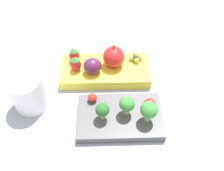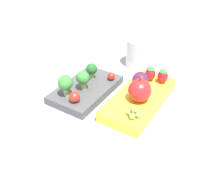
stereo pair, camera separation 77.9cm
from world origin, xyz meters
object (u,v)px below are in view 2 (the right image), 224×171
(broccoli_floret_2, at_px, (65,83))
(apple, at_px, (140,90))
(strawberry_1, at_px, (150,73))
(strawberry_0, at_px, (163,76))
(drinking_cup, at_px, (138,52))
(bento_box_fruit, at_px, (139,99))
(broccoli_floret_1, at_px, (92,69))
(broccoli_floret_0, at_px, (83,78))
(grape_cluster, at_px, (134,112))
(bento_box_savoury, at_px, (86,89))
(plum, at_px, (140,80))
(cherry_tomato_0, at_px, (75,97))
(cherry_tomato_1, at_px, (111,76))

(broccoli_floret_2, distance_m, apple, 0.17)
(apple, xyz_separation_m, strawberry_1, (0.09, 0.00, -0.01))
(strawberry_0, xyz_separation_m, drinking_cup, (0.11, 0.11, -0.00))
(bento_box_fruit, height_order, broccoli_floret_1, broccoli_floret_1)
(broccoli_floret_0, distance_m, grape_cluster, 0.16)
(broccoli_floret_1, height_order, strawberry_1, strawberry_1)
(bento_box_savoury, bearing_deg, broccoli_floret_1, 3.70)
(broccoli_floret_2, relative_size, plum, 1.25)
(broccoli_floret_0, distance_m, strawberry_1, 0.17)
(bento_box_savoury, relative_size, bento_box_fruit, 0.85)
(bento_box_fruit, height_order, drinking_cup, drinking_cup)
(cherry_tomato_0, height_order, cherry_tomato_1, cherry_tomato_0)
(bento_box_savoury, height_order, bento_box_fruit, bento_box_fruit)
(apple, bearing_deg, grape_cluster, -171.98)
(broccoli_floret_2, height_order, apple, apple)
(broccoli_floret_0, distance_m, plum, 0.14)
(broccoli_floret_2, bearing_deg, drinking_cup, -19.82)
(strawberry_0, bearing_deg, strawberry_1, 93.34)
(cherry_tomato_0, height_order, grape_cluster, grape_cluster)
(cherry_tomato_1, distance_m, plum, 0.09)
(strawberry_0, xyz_separation_m, strawberry_1, (-0.00, 0.03, 0.00))
(broccoli_floret_0, distance_m, apple, 0.14)
(broccoli_floret_1, xyz_separation_m, strawberry_1, (0.05, -0.14, -0.00))
(apple, bearing_deg, broccoli_floret_1, 72.45)
(broccoli_floret_1, height_order, plum, plum)
(cherry_tomato_0, xyz_separation_m, apple, (0.06, -0.14, 0.02))
(cherry_tomato_1, distance_m, strawberry_0, 0.13)
(broccoli_floret_2, bearing_deg, cherry_tomato_1, -31.63)
(strawberry_0, bearing_deg, broccoli_floret_2, 126.00)
(plum, bearing_deg, cherry_tomato_0, 133.27)
(broccoli_floret_0, bearing_deg, plum, -64.83)
(bento_box_fruit, distance_m, plum, 0.05)
(bento_box_fruit, distance_m, apple, 0.05)
(bento_box_savoury, distance_m, broccoli_floret_0, 0.04)
(broccoli_floret_0, height_order, strawberry_1, broccoli_floret_0)
(bento_box_fruit, bearing_deg, cherry_tomato_0, 121.91)
(cherry_tomato_1, bearing_deg, apple, -122.73)
(broccoli_floret_0, xyz_separation_m, plum, (0.06, -0.13, -0.01))
(broccoli_floret_0, relative_size, grape_cluster, 1.44)
(bento_box_savoury, bearing_deg, grape_cluster, -113.57)
(broccoli_floret_1, xyz_separation_m, drinking_cup, (0.16, -0.07, -0.01))
(apple, bearing_deg, drinking_cup, 20.71)
(strawberry_0, bearing_deg, apple, 163.57)
(broccoli_floret_2, distance_m, cherry_tomato_0, 0.04)
(cherry_tomato_1, distance_m, apple, 0.12)
(bento_box_fruit, distance_m, broccoli_floret_2, 0.18)
(broccoli_floret_1, bearing_deg, apple, -107.55)
(broccoli_floret_1, distance_m, plum, 0.13)
(bento_box_fruit, distance_m, cherry_tomato_0, 0.16)
(plum, relative_size, drinking_cup, 0.51)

